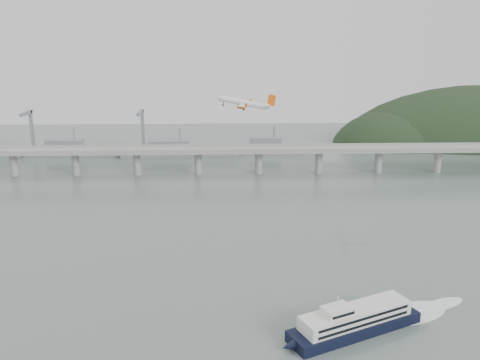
{
  "coord_description": "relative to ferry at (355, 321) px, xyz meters",
  "views": [
    {
      "loc": [
        -8.26,
        -206.46,
        110.76
      ],
      "look_at": [
        0.0,
        55.0,
        36.0
      ],
      "focal_mm": 38.0,
      "sensor_mm": 36.0,
      "label": 1
    }
  ],
  "objects": [
    {
      "name": "airliner",
      "position": [
        -37.99,
        117.36,
        68.93
      ],
      "size": [
        35.44,
        32.25,
        9.29
      ],
      "rotation": [
        0.05,
        -0.18,
        3.01
      ],
      "color": "white",
      "rests_on": "ground"
    },
    {
      "name": "bridge",
      "position": [
        -42.81,
        234.63,
        12.99
      ],
      "size": [
        800.0,
        22.0,
        23.9
      ],
      "color": "gray",
      "rests_on": "ground"
    },
    {
      "name": "ferry",
      "position": [
        0.0,
        0.0,
        0.0
      ],
      "size": [
        85.3,
        45.15,
        17.17
      ],
      "rotation": [
        0.0,
        0.0,
        0.43
      ],
      "color": "black",
      "rests_on": "ground"
    },
    {
      "name": "ground",
      "position": [
        -41.65,
        34.63,
        -4.66
      ],
      "size": [
        900.0,
        900.0,
        0.0
      ],
      "primitive_type": "plane",
      "color": "#576461",
      "rests_on": "ground"
    },
    {
      "name": "distant_fleet",
      "position": [
        -197.01,
        299.71,
        1.56
      ],
      "size": [
        453.0,
        60.9,
        40.0
      ],
      "color": "slate",
      "rests_on": "ground"
    }
  ]
}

